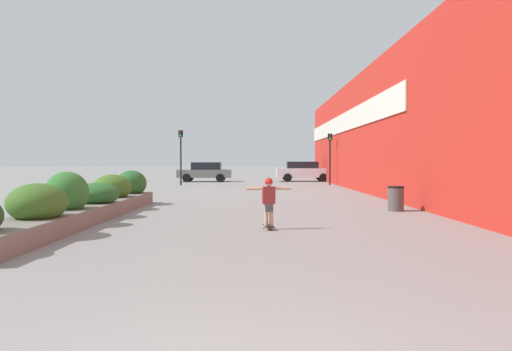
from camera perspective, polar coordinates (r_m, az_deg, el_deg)
building_wall_right at (r=23.97m, az=13.91°, el=5.24°), size 0.67×46.11×6.25m
planter_box at (r=14.49m, az=-18.88°, el=-2.88°), size 1.47×12.05×1.36m
skateboard at (r=11.89m, az=1.43°, el=-5.86°), size 0.29×0.59×0.09m
skateboarder at (r=11.81m, az=1.43°, el=-2.42°), size 1.06×0.22×1.14m
trash_bin at (r=16.79m, az=15.65°, el=-2.55°), size 0.53×0.53×0.81m
car_leftmost at (r=39.85m, az=5.44°, el=0.52°), size 4.46×2.07×1.57m
car_center_left at (r=39.31m, az=-5.87°, el=0.45°), size 4.15×1.96×1.52m
traffic_light_left at (r=33.62m, az=-8.63°, el=3.12°), size 0.28×0.30×3.67m
traffic_light_right at (r=33.91m, az=8.41°, el=2.91°), size 0.28×0.30×3.47m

